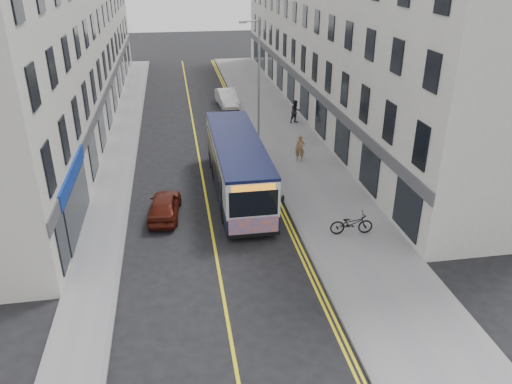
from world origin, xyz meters
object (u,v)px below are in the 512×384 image
object	(u,v)px
pedestrian_far	(296,112)
car_maroon	(164,205)
city_bus	(238,164)
pedestrian_near	(300,148)
bicycle	(352,223)
car_white	(227,98)
streetlamp	(257,78)

from	to	relation	value
pedestrian_far	car_maroon	xyz separation A→B (m)	(-9.78, -13.38, -0.38)
city_bus	pedestrian_near	bearing A→B (deg)	40.61
bicycle	car_maroon	size ratio (longest dim) A/B	0.55
car_white	city_bus	bearing A→B (deg)	-99.00
streetlamp	car_maroon	distance (m)	12.47
pedestrian_near	car_maroon	world-z (taller)	pedestrian_near
city_bus	car_white	distance (m)	17.31
city_bus	car_maroon	distance (m)	4.53
city_bus	car_maroon	size ratio (longest dim) A/B	2.93
pedestrian_far	car_maroon	size ratio (longest dim) A/B	0.48
pedestrian_near	car_maroon	bearing A→B (deg)	-124.83
pedestrian_far	car_white	size ratio (longest dim) A/B	0.42
city_bus	pedestrian_far	bearing A→B (deg)	62.47
streetlamp	pedestrian_far	distance (m)	5.88
bicycle	car_white	world-z (taller)	car_white
car_white	car_maroon	size ratio (longest dim) A/B	1.17
bicycle	pedestrian_near	xyz separation A→B (m)	(-0.12, 9.08, 0.30)
bicycle	pedestrian_far	distance (m)	16.72
bicycle	pedestrian_near	distance (m)	9.09
streetlamp	bicycle	world-z (taller)	streetlamp
bicycle	pedestrian_near	bearing A→B (deg)	5.25
car_white	pedestrian_far	bearing A→B (deg)	-57.08
city_bus	bicycle	xyz separation A→B (m)	(4.47, -5.36, -1.03)
streetlamp	car_white	world-z (taller)	streetlamp
bicycle	pedestrian_far	world-z (taller)	pedestrian_far
pedestrian_near	car_white	size ratio (longest dim) A/B	0.39
city_bus	bicycle	distance (m)	7.05
bicycle	car_white	distance (m)	22.79
car_white	car_maroon	distance (m)	20.00
car_white	pedestrian_near	bearing A→B (deg)	-82.02
streetlamp	car_maroon	xyz separation A→B (m)	(-6.30, -10.08, -3.77)
pedestrian_far	car_maroon	distance (m)	16.58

